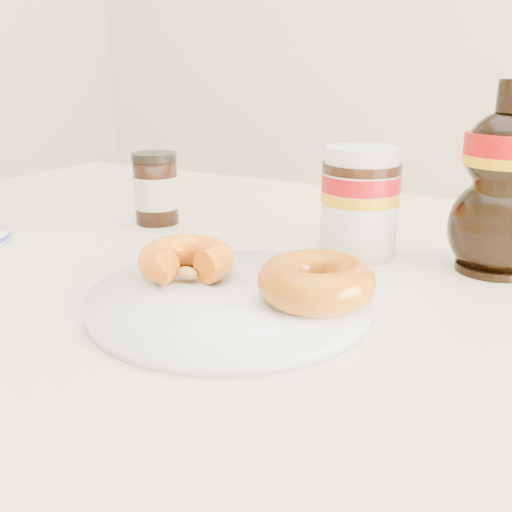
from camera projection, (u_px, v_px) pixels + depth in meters
The scene contains 7 objects.
dining_table at pixel (264, 326), 0.69m from camera, with size 1.40×0.90×0.75m.
plate at pixel (230, 298), 0.54m from camera, with size 0.27×0.27×0.01m.
donut_bitten at pixel (187, 260), 0.57m from camera, with size 0.10×0.10×0.03m, color orange.
donut_whole at pixel (316, 281), 0.51m from camera, with size 0.11×0.11×0.04m, color #A3590A.
nutella_jar at pixel (360, 198), 0.67m from camera, with size 0.09×0.09×0.13m.
syrup_bottle at pixel (504, 180), 0.60m from camera, with size 0.10×0.09×0.20m, color black, non-canonical shape.
dark_jar at pixel (156, 189), 0.81m from camera, with size 0.06×0.06×0.10m.
Camera 1 is at (0.30, -0.45, 0.96)m, focal length 40.00 mm.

